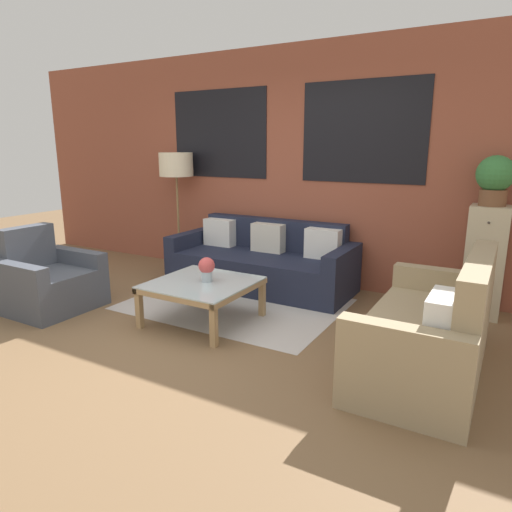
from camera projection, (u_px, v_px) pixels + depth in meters
The scene contains 11 objects.
ground_plane at pixel (156, 347), 3.85m from camera, with size 16.00×16.00×0.00m, color brown.
wall_back_brick at pixel (286, 166), 5.57m from camera, with size 8.40×0.09×2.80m.
rug at pixel (235, 304), 4.89m from camera, with size 2.20×1.58×0.00m.
couch_dark at pixel (262, 263), 5.46m from camera, with size 2.19×0.88×0.78m.
settee_vintage at pixel (431, 334), 3.34m from camera, with size 0.80×1.62×0.92m.
armchair_corner at pixel (48, 282), 4.72m from camera, with size 0.80×0.84×0.84m.
coffee_table at pixel (202, 287), 4.33m from camera, with size 0.91×0.91×0.40m.
floor_lamp at pixel (176, 168), 6.01m from camera, with size 0.44×0.44×1.57m.
drawer_cabinet at pixel (485, 262), 4.46m from camera, with size 0.36×0.36×1.10m.
potted_plant at pixel (495, 178), 4.27m from camera, with size 0.34×0.34×0.47m.
flower_vase at pixel (207, 268), 4.29m from camera, with size 0.16×0.16×0.23m.
Camera 1 is at (2.49, -2.67, 1.65)m, focal length 32.00 mm.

